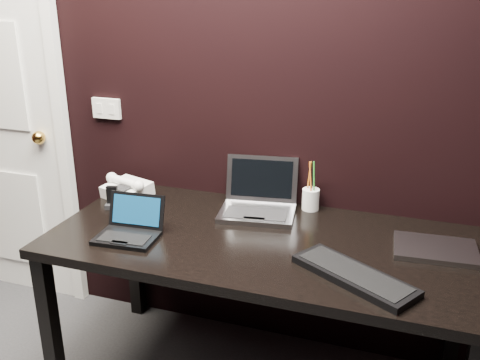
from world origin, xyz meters
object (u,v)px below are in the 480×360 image
(ext_keyboard, at_px, (354,275))
(pen_cup, at_px, (311,198))
(desk, at_px, (261,255))
(netbook, at_px, (129,230))
(desk_phone, at_px, (127,189))
(silver_laptop, at_px, (258,203))
(closed_laptop, at_px, (435,249))
(mobile_phone, at_px, (112,200))

(ext_keyboard, bearing_deg, pen_cup, 116.02)
(desk, relative_size, ext_keyboard, 3.66)
(netbook, xyz_separation_m, desk_phone, (-0.23, 0.37, 0.01))
(silver_laptop, bearing_deg, ext_keyboard, -42.45)
(ext_keyboard, distance_m, closed_laptop, 0.40)
(desk_phone, bearing_deg, netbook, -58.48)
(desk, xyz_separation_m, pen_cup, (0.13, 0.35, 0.13))
(netbook, bearing_deg, desk_phone, 121.52)
(mobile_phone, bearing_deg, ext_keyboard, -13.88)
(silver_laptop, xyz_separation_m, desk_phone, (-0.65, -0.03, 0.00))
(desk, bearing_deg, ext_keyboard, -26.91)
(ext_keyboard, xyz_separation_m, closed_laptop, (0.27, 0.30, -0.00))
(mobile_phone, height_order, pen_cup, pen_cup)
(desk, xyz_separation_m, ext_keyboard, (0.40, -0.20, 0.09))
(ext_keyboard, height_order, closed_laptop, ext_keyboard)
(netbook, bearing_deg, mobile_phone, 133.32)
(closed_laptop, xyz_separation_m, desk_phone, (-1.39, 0.11, 0.03))
(netbook, height_order, silver_laptop, silver_laptop)
(desk, relative_size, closed_laptop, 5.33)
(netbook, distance_m, closed_laptop, 1.19)
(mobile_phone, bearing_deg, desk_phone, 90.95)
(netbook, xyz_separation_m, closed_laptop, (1.16, 0.26, -0.02))
(closed_laptop, bearing_deg, mobile_phone, -178.99)
(desk_phone, bearing_deg, pen_cup, 9.33)
(closed_laptop, bearing_deg, desk, -171.30)
(desk, bearing_deg, mobile_phone, 173.97)
(desk, bearing_deg, silver_laptop, 109.68)
(pen_cup, bearing_deg, desk_phone, -170.67)
(closed_laptop, height_order, pen_cup, pen_cup)
(desk, bearing_deg, netbook, -162.06)
(desk_phone, height_order, mobile_phone, desk_phone)
(desk, height_order, desk_phone, desk_phone)
(desk, xyz_separation_m, mobile_phone, (-0.73, 0.08, 0.12))
(desk, distance_m, pen_cup, 0.39)
(silver_laptop, height_order, desk_phone, silver_laptop)
(netbook, distance_m, mobile_phone, 0.33)
(desk_phone, xyz_separation_m, pen_cup, (0.86, 0.14, 0.01))
(netbook, distance_m, desk_phone, 0.44)
(netbook, distance_m, pen_cup, 0.81)
(desk, distance_m, closed_laptop, 0.68)
(mobile_phone, distance_m, pen_cup, 0.90)
(desk, bearing_deg, pen_cup, 70.07)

